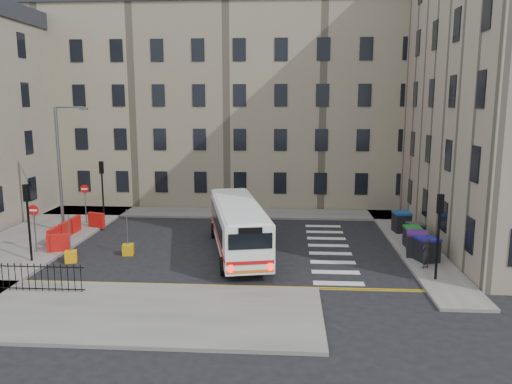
# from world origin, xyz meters

# --- Properties ---
(ground) EXTENTS (120.00, 120.00, 0.00)m
(ground) POSITION_xyz_m (0.00, 0.00, 0.00)
(ground) COLOR black
(ground) RESTS_ON ground
(pavement_north) EXTENTS (36.00, 3.20, 0.15)m
(pavement_north) POSITION_xyz_m (-6.00, 8.60, 0.07)
(pavement_north) COLOR slate
(pavement_north) RESTS_ON ground
(pavement_east) EXTENTS (2.40, 26.00, 0.15)m
(pavement_east) POSITION_xyz_m (9.00, 4.00, 0.07)
(pavement_east) COLOR slate
(pavement_east) RESTS_ON ground
(pavement_west) EXTENTS (6.00, 22.00, 0.15)m
(pavement_west) POSITION_xyz_m (-14.00, 1.00, 0.07)
(pavement_west) COLOR slate
(pavement_west) RESTS_ON ground
(pavement_sw) EXTENTS (20.00, 6.00, 0.15)m
(pavement_sw) POSITION_xyz_m (-7.00, -10.00, 0.07)
(pavement_sw) COLOR slate
(pavement_sw) RESTS_ON ground
(terrace_north) EXTENTS (38.30, 10.80, 17.20)m
(terrace_north) POSITION_xyz_m (-7.00, 15.50, 8.62)
(terrace_north) COLOR gray
(terrace_north) RESTS_ON ground
(traffic_light_east) EXTENTS (0.28, 0.22, 4.10)m
(traffic_light_east) POSITION_xyz_m (8.60, -5.50, 2.87)
(traffic_light_east) COLOR black
(traffic_light_east) RESTS_ON pavement_east
(traffic_light_nw) EXTENTS (0.28, 0.22, 4.10)m
(traffic_light_nw) POSITION_xyz_m (-12.00, 6.50, 2.87)
(traffic_light_nw) COLOR black
(traffic_light_nw) RESTS_ON pavement_west
(traffic_light_sw) EXTENTS (0.28, 0.22, 4.10)m
(traffic_light_sw) POSITION_xyz_m (-12.00, -4.00, 2.87)
(traffic_light_sw) COLOR black
(traffic_light_sw) RESTS_ON pavement_west
(streetlamp) EXTENTS (0.50, 0.22, 8.14)m
(streetlamp) POSITION_xyz_m (-13.00, 2.00, 4.34)
(streetlamp) COLOR #595B5E
(streetlamp) RESTS_ON pavement_west
(no_entry_north) EXTENTS (0.60, 0.08, 3.00)m
(no_entry_north) POSITION_xyz_m (-12.50, 4.50, 2.08)
(no_entry_north) COLOR #595B5E
(no_entry_north) RESTS_ON pavement_west
(no_entry_south) EXTENTS (0.60, 0.08, 3.00)m
(no_entry_south) POSITION_xyz_m (-12.50, -2.50, 2.08)
(no_entry_south) COLOR #595B5E
(no_entry_south) RESTS_ON pavement_west
(roadworks_barriers) EXTENTS (1.66, 6.26, 1.00)m
(roadworks_barriers) POSITION_xyz_m (-11.84, 0.50, 0.65)
(roadworks_barriers) COLOR red
(roadworks_barriers) RESTS_ON pavement_west
(bus) EXTENTS (4.51, 10.59, 2.81)m
(bus) POSITION_xyz_m (-1.24, -1.41, 1.62)
(bus) COLOR white
(bus) RESTS_ON ground
(wheelie_bin_a) EXTENTS (1.32, 1.41, 1.26)m
(wheelie_bin_a) POSITION_xyz_m (8.93, -2.68, 0.79)
(wheelie_bin_a) COLOR black
(wheelie_bin_a) RESTS_ON pavement_east
(wheelie_bin_b) EXTENTS (1.28, 1.40, 1.34)m
(wheelie_bin_b) POSITION_xyz_m (8.59, -1.77, 0.82)
(wheelie_bin_b) COLOR black
(wheelie_bin_b) RESTS_ON pavement_east
(wheelie_bin_c) EXTENTS (0.95, 1.09, 1.18)m
(wheelie_bin_c) POSITION_xyz_m (8.82, 0.07, 0.74)
(wheelie_bin_c) COLOR black
(wheelie_bin_c) RESTS_ON pavement_east
(wheelie_bin_d) EXTENTS (1.08, 1.19, 1.15)m
(wheelie_bin_d) POSITION_xyz_m (9.25, 1.10, 0.73)
(wheelie_bin_d) COLOR black
(wheelie_bin_d) RESTS_ON pavement_east
(wheelie_bin_e) EXTENTS (1.15, 1.29, 1.31)m
(wheelie_bin_e) POSITION_xyz_m (8.94, 3.47, 0.81)
(wheelie_bin_e) COLOR black
(wheelie_bin_e) RESTS_ON pavement_east
(pedestrian) EXTENTS (0.67, 0.64, 1.54)m
(pedestrian) POSITION_xyz_m (8.54, -3.85, 0.92)
(pedestrian) COLOR black
(pedestrian) RESTS_ON pavement_east
(bollard_yellow) EXTENTS (0.77, 0.77, 0.60)m
(bollard_yellow) POSITION_xyz_m (-10.00, -3.66, 0.30)
(bollard_yellow) COLOR orange
(bollard_yellow) RESTS_ON ground
(bollard_chevron) EXTENTS (0.71, 0.71, 0.60)m
(bollard_chevron) POSITION_xyz_m (-7.36, -2.19, 0.30)
(bollard_chevron) COLOR #CF900C
(bollard_chevron) RESTS_ON ground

